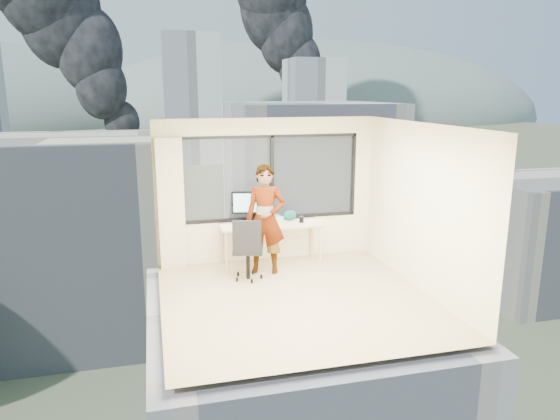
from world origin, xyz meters
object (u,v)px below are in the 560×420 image
object	(u,v)px
person	(266,219)
monitor	(248,207)
game_console	(273,218)
desk	(271,244)
laptop	(258,219)
chair	(248,248)
handbag	(290,215)

from	to	relation	value
person	monitor	bearing A→B (deg)	130.60
game_console	desk	bearing A→B (deg)	-122.72
desk	game_console	world-z (taller)	game_console
game_console	laptop	xyz separation A→B (m)	(-0.34, -0.27, 0.07)
laptop	chair	bearing A→B (deg)	-98.07
desk	person	size ratio (longest dim) A/B	0.96
person	laptop	bearing A→B (deg)	118.16
laptop	handbag	world-z (taller)	laptop
desk	handbag	bearing A→B (deg)	23.33
laptop	person	bearing A→B (deg)	-63.44
desk	chair	distance (m)	0.86
desk	monitor	bearing A→B (deg)	160.29
desk	person	xyz separation A→B (m)	(-0.18, -0.38, 0.56)
person	handbag	bearing A→B (deg)	62.97
chair	monitor	size ratio (longest dim) A/B	1.84
laptop	handbag	xyz separation A→B (m)	(0.63, 0.18, -0.02)
chair	handbag	world-z (taller)	chair
monitor	handbag	xyz separation A→B (m)	(0.78, 0.03, -0.20)
chair	handbag	bearing A→B (deg)	54.48
monitor	laptop	distance (m)	0.28
monitor	handbag	bearing A→B (deg)	15.87
game_console	laptop	bearing A→B (deg)	-152.57
desk	game_console	distance (m)	0.49
monitor	chair	bearing A→B (deg)	-88.08
person	handbag	distance (m)	0.80
desk	chair	bearing A→B (deg)	-130.05
chair	person	xyz separation A→B (m)	(0.36, 0.27, 0.40)
chair	person	distance (m)	0.60
monitor	game_console	xyz separation A→B (m)	(0.49, 0.12, -0.26)
laptop	monitor	bearing A→B (deg)	151.07
person	desk	bearing A→B (deg)	83.55
chair	desk	bearing A→B (deg)	63.31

